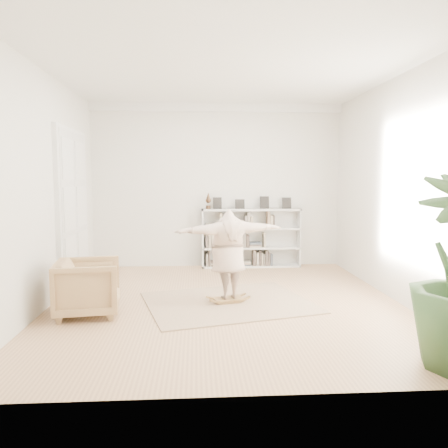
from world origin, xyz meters
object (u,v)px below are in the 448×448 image
object	(u,v)px
bookshelf	(251,239)
rocker_board	(228,299)
person	(228,252)
armchair	(88,287)

from	to	relation	value
bookshelf	rocker_board	xyz separation A→B (m)	(-0.72, -2.84, -0.57)
person	bookshelf	bearing A→B (deg)	-118.78
person	rocker_board	bearing A→B (deg)	161.79
bookshelf	armchair	xyz separation A→B (m)	(-2.78, -3.29, -0.23)
armchair	person	world-z (taller)	person
armchair	person	distance (m)	2.16
bookshelf	armchair	world-z (taller)	bookshelf
rocker_board	armchair	bearing A→B (deg)	177.87
rocker_board	bookshelf	bearing A→B (deg)	61.22
rocker_board	person	bearing A→B (deg)	161.79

